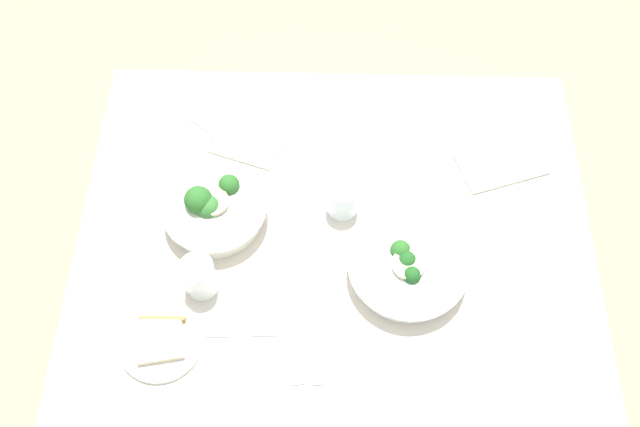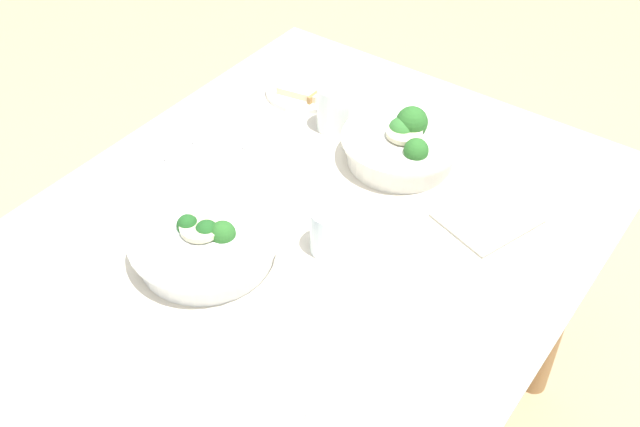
{
  "view_description": "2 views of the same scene",
  "coord_description": "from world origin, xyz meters",
  "px_view_note": "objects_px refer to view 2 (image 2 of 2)",
  "views": [
    {
      "loc": [
        0.02,
        0.77,
        2.19
      ],
      "look_at": [
        0.04,
        -0.05,
        0.75
      ],
      "focal_mm": 38.66,
      "sensor_mm": 36.0,
      "label": 1
    },
    {
      "loc": [
        -0.84,
        -0.64,
        1.73
      ],
      "look_at": [
        0.05,
        0.0,
        0.75
      ],
      "focal_mm": 43.11,
      "sensor_mm": 36.0,
      "label": 2
    }
  ],
  "objects_px": {
    "broccoli_bowl_far": "(205,243)",
    "water_glass_center": "(334,108)",
    "bread_side_plate": "(306,89)",
    "broccoli_bowl_near": "(402,145)",
    "fork_by_near_bowl": "(526,192)",
    "napkin_folded_upper": "(487,218)",
    "table_knife_left": "(268,128)",
    "water_glass_side": "(331,230)",
    "fork_by_far_bowl": "(184,147)"
  },
  "relations": [
    {
      "from": "broccoli_bowl_near",
      "to": "fork_by_far_bowl",
      "type": "height_order",
      "value": "broccoli_bowl_near"
    },
    {
      "from": "broccoli_bowl_near",
      "to": "fork_by_near_bowl",
      "type": "bearing_deg",
      "value": -78.27
    },
    {
      "from": "fork_by_near_bowl",
      "to": "table_knife_left",
      "type": "relative_size",
      "value": 0.5
    },
    {
      "from": "water_glass_side",
      "to": "napkin_folded_upper",
      "type": "distance_m",
      "value": 0.31
    },
    {
      "from": "broccoli_bowl_far",
      "to": "bread_side_plate",
      "type": "bearing_deg",
      "value": 18.27
    },
    {
      "from": "bread_side_plate",
      "to": "water_glass_side",
      "type": "xyz_separation_m",
      "value": [
        -0.39,
        -0.35,
        0.04
      ]
    },
    {
      "from": "water_glass_side",
      "to": "table_knife_left",
      "type": "height_order",
      "value": "water_glass_side"
    },
    {
      "from": "napkin_folded_upper",
      "to": "fork_by_near_bowl",
      "type": "bearing_deg",
      "value": -13.67
    },
    {
      "from": "broccoli_bowl_near",
      "to": "napkin_folded_upper",
      "type": "distance_m",
      "value": 0.24
    },
    {
      "from": "broccoli_bowl_far",
      "to": "napkin_folded_upper",
      "type": "bearing_deg",
      "value": -43.45
    },
    {
      "from": "water_glass_side",
      "to": "fork_by_far_bowl",
      "type": "bearing_deg",
      "value": 81.23
    },
    {
      "from": "water_glass_side",
      "to": "fork_by_near_bowl",
      "type": "height_order",
      "value": "water_glass_side"
    },
    {
      "from": "broccoli_bowl_near",
      "to": "water_glass_side",
      "type": "distance_m",
      "value": 0.3
    },
    {
      "from": "table_knife_left",
      "to": "napkin_folded_upper",
      "type": "relative_size",
      "value": 1.07
    },
    {
      "from": "broccoli_bowl_far",
      "to": "napkin_folded_upper",
      "type": "relative_size",
      "value": 1.62
    },
    {
      "from": "broccoli_bowl_near",
      "to": "fork_by_near_bowl",
      "type": "height_order",
      "value": "broccoli_bowl_near"
    },
    {
      "from": "water_glass_center",
      "to": "fork_by_near_bowl",
      "type": "relative_size",
      "value": 1.15
    },
    {
      "from": "broccoli_bowl_near",
      "to": "fork_by_near_bowl",
      "type": "xyz_separation_m",
      "value": [
        0.05,
        -0.26,
        -0.04
      ]
    },
    {
      "from": "fork_by_far_bowl",
      "to": "fork_by_near_bowl",
      "type": "distance_m",
      "value": 0.72
    },
    {
      "from": "water_glass_side",
      "to": "broccoli_bowl_near",
      "type": "bearing_deg",
      "value": 6.32
    },
    {
      "from": "broccoli_bowl_far",
      "to": "water_glass_center",
      "type": "distance_m",
      "value": 0.46
    },
    {
      "from": "broccoli_bowl_near",
      "to": "bread_side_plate",
      "type": "relative_size",
      "value": 1.34
    },
    {
      "from": "fork_by_far_bowl",
      "to": "fork_by_near_bowl",
      "type": "height_order",
      "value": "same"
    },
    {
      "from": "water_glass_side",
      "to": "bread_side_plate",
      "type": "bearing_deg",
      "value": 41.77
    },
    {
      "from": "water_glass_center",
      "to": "bread_side_plate",
      "type": "bearing_deg",
      "value": 60.56
    },
    {
      "from": "water_glass_side",
      "to": "fork_by_far_bowl",
      "type": "height_order",
      "value": "water_glass_side"
    },
    {
      "from": "water_glass_side",
      "to": "fork_by_far_bowl",
      "type": "distance_m",
      "value": 0.44
    },
    {
      "from": "broccoli_bowl_near",
      "to": "fork_by_near_bowl",
      "type": "distance_m",
      "value": 0.27
    },
    {
      "from": "broccoli_bowl_far",
      "to": "water_glass_center",
      "type": "bearing_deg",
      "value": 5.36
    },
    {
      "from": "water_glass_side",
      "to": "fork_by_far_bowl",
      "type": "relative_size",
      "value": 0.88
    },
    {
      "from": "napkin_folded_upper",
      "to": "broccoli_bowl_near",
      "type": "bearing_deg",
      "value": 74.94
    },
    {
      "from": "napkin_folded_upper",
      "to": "table_knife_left",
      "type": "bearing_deg",
      "value": 91.58
    },
    {
      "from": "broccoli_bowl_far",
      "to": "fork_by_far_bowl",
      "type": "bearing_deg",
      "value": 50.45
    },
    {
      "from": "fork_by_near_bowl",
      "to": "bread_side_plate",
      "type": "bearing_deg",
      "value": -54.73
    },
    {
      "from": "fork_by_far_bowl",
      "to": "fork_by_near_bowl",
      "type": "bearing_deg",
      "value": -64.68
    },
    {
      "from": "water_glass_center",
      "to": "napkin_folded_upper",
      "type": "distance_m",
      "value": 0.42
    },
    {
      "from": "broccoli_bowl_near",
      "to": "water_glass_center",
      "type": "height_order",
      "value": "broccoli_bowl_near"
    },
    {
      "from": "broccoli_bowl_far",
      "to": "bread_side_plate",
      "type": "height_order",
      "value": "broccoli_bowl_far"
    },
    {
      "from": "broccoli_bowl_near",
      "to": "bread_side_plate",
      "type": "bearing_deg",
      "value": 74.34
    },
    {
      "from": "bread_side_plate",
      "to": "water_glass_side",
      "type": "bearing_deg",
      "value": -138.23
    },
    {
      "from": "water_glass_side",
      "to": "napkin_folded_upper",
      "type": "relative_size",
      "value": 0.55
    },
    {
      "from": "broccoli_bowl_far",
      "to": "water_glass_center",
      "type": "xyz_separation_m",
      "value": [
        0.46,
        0.04,
        0.02
      ]
    },
    {
      "from": "table_knife_left",
      "to": "broccoli_bowl_far",
      "type": "bearing_deg",
      "value": 20.11
    },
    {
      "from": "bread_side_plate",
      "to": "table_knife_left",
      "type": "height_order",
      "value": "bread_side_plate"
    },
    {
      "from": "fork_by_near_bowl",
      "to": "napkin_folded_upper",
      "type": "bearing_deg",
      "value": 25.07
    },
    {
      "from": "broccoli_bowl_far",
      "to": "broccoli_bowl_near",
      "type": "height_order",
      "value": "broccoli_bowl_near"
    },
    {
      "from": "broccoli_bowl_far",
      "to": "water_glass_center",
      "type": "height_order",
      "value": "water_glass_center"
    },
    {
      "from": "water_glass_center",
      "to": "fork_by_near_bowl",
      "type": "bearing_deg",
      "value": -84.66
    },
    {
      "from": "water_glass_side",
      "to": "water_glass_center",
      "type": "bearing_deg",
      "value": 34.27
    },
    {
      "from": "table_knife_left",
      "to": "fork_by_far_bowl",
      "type": "bearing_deg",
      "value": -35.43
    }
  ]
}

